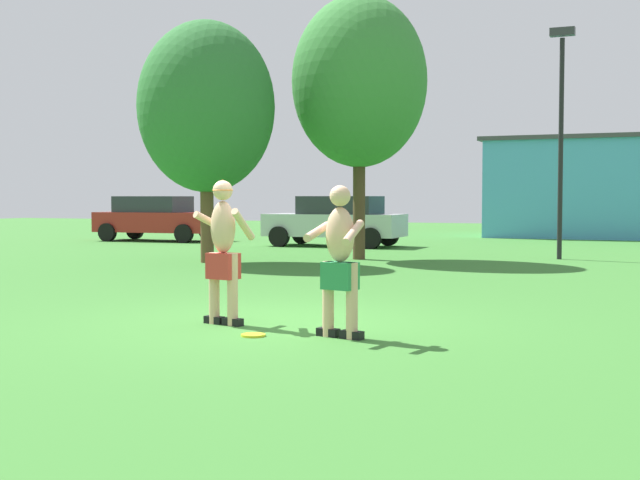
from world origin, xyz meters
The scene contains 10 objects.
ground_plane centered at (0.00, 0.00, 0.00)m, with size 80.00×80.00×0.00m, color #38752D.
player_with_cap centered at (-0.51, -0.38, 0.98)m, with size 0.68×0.66×1.77m.
player_in_green centered at (1.14, -0.74, 0.89)m, with size 0.59×0.68×1.68m.
frisbee centered at (0.21, -1.02, 0.01)m, with size 0.28×0.28×0.03m, color yellow.
car_silver_mid_lot centered at (-5.22, 15.28, 0.82)m, with size 4.32×2.06×1.58m.
car_red_far_end centered at (-12.29, 15.89, 0.82)m, with size 4.40×2.23×1.58m.
lamp_post centered at (1.95, 12.30, 3.51)m, with size 0.60×0.24×5.72m.
outbuilding_behind_lot centered at (2.72, 25.07, 1.93)m, with size 10.03×5.39×3.84m.
tree_left_field centered at (-5.64, 8.00, 3.66)m, with size 3.23×3.23×5.69m.
tree_behind_players centered at (-2.66, 10.35, 4.39)m, with size 3.34×3.34×6.52m.
Camera 1 is at (4.48, -9.31, 1.55)m, focal length 47.17 mm.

